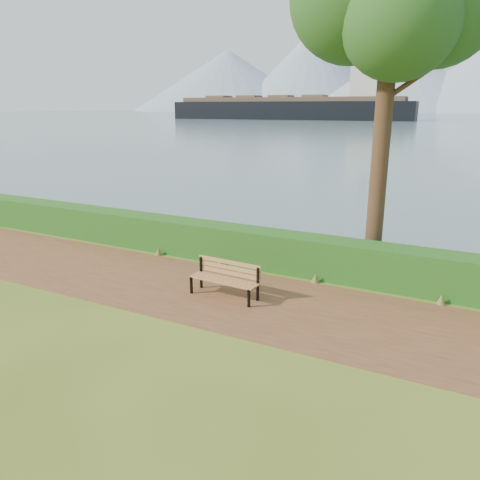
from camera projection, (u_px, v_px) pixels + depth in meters
The scene contains 7 objects.
ground at pixel (218, 300), 10.57m from camera, with size 140.00×140.00×0.00m, color #4D621C.
path at pixel (224, 295), 10.83m from camera, with size 40.00×3.40×0.01m, color #59321E.
hedge at pixel (266, 249), 12.66m from camera, with size 32.00×0.85×1.00m, color #164E16.
water at pixel (480, 115), 232.39m from camera, with size 700.00×510.00×0.00m, color #425B6B.
mountains at pixel (476, 74), 353.42m from camera, with size 585.00×190.00×70.00m.
bench at pixel (226, 277), 10.67m from camera, with size 1.67×0.57×0.83m.
cargo_ship at pixel (297, 108), 152.42m from camera, with size 80.18×17.79×24.14m.
Camera 1 is at (4.96, -8.46, 4.22)m, focal length 35.00 mm.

